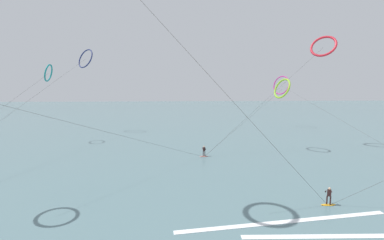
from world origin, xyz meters
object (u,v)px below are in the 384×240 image
at_px(surfer_coral, 204,152).
at_px(kite_teal, 48,73).
at_px(surfer_amber, 329,197).
at_px(kite_lime, 282,89).
at_px(kite_magenta, 281,85).
at_px(kite_crimson, 323,46).
at_px(kite_navy, 85,59).

relative_size(surfer_coral, kite_teal, 0.05).
distance_m(surfer_amber, kite_teal, 50.08).
xyz_separation_m(surfer_coral, kite_lime, (13.69, 3.29, 9.95)).
relative_size(surfer_amber, kite_magenta, 0.03).
bearing_deg(kite_crimson, kite_magenta, 128.07).
xyz_separation_m(surfer_coral, kite_crimson, (22.37, 6.23, 17.55)).
bearing_deg(kite_crimson, surfer_coral, -119.98).
relative_size(surfer_coral, kite_navy, 0.04).
distance_m(kite_magenta, kite_teal, 56.19).
bearing_deg(surfer_amber, surfer_coral, 147.09).
height_order(surfer_coral, kite_magenta, kite_magenta).
bearing_deg(kite_crimson, surfer_amber, -74.84).
distance_m(surfer_amber, kite_lime, 22.78).
xyz_separation_m(surfer_amber, kite_navy, (-35.67, 41.48, 17.23)).
bearing_deg(kite_navy, kite_crimson, 16.31).
height_order(surfer_coral, kite_teal, kite_teal).
xyz_separation_m(surfer_amber, kite_lime, (4.22, 20.05, 9.95)).
bearing_deg(kite_magenta, surfer_amber, -45.57).
height_order(kite_navy, kite_lime, kite_navy).
height_order(kite_lime, kite_teal, kite_teal).
relative_size(kite_navy, kite_crimson, 1.91).
distance_m(surfer_amber, kite_crimson, 31.67).
bearing_deg(surfer_amber, kite_navy, 158.32).
bearing_deg(surfer_coral, kite_magenta, -148.24).
height_order(kite_navy, kite_magenta, kite_navy).
bearing_deg(kite_teal, kite_lime, 69.78).
bearing_deg(kite_lime, kite_magenta, 141.20).
bearing_deg(kite_navy, kite_lime, 8.91).
bearing_deg(kite_teal, kite_crimson, 74.98).
bearing_deg(kite_navy, surfer_coral, -6.18).
xyz_separation_m(kite_crimson, kite_teal, (-51.44, 6.26, -4.61)).
bearing_deg(surfer_coral, kite_navy, -60.24).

